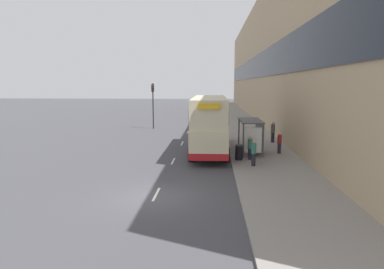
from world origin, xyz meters
TOP-DOWN VIEW (x-y plane):
  - ground_plane at (0.00, 0.00)m, footprint 220.00×220.00m
  - pavement at (6.50, 38.50)m, footprint 5.00×93.00m
  - terrace_facade at (10.49, 38.50)m, footprint 3.10×93.00m
  - lane_mark_0 at (0.00, 0.38)m, footprint 0.12×2.00m
  - lane_mark_1 at (0.00, 7.63)m, footprint 0.12×2.00m
  - lane_mark_2 at (0.00, 14.88)m, footprint 0.12×2.00m
  - lane_mark_3 at (0.00, 22.13)m, footprint 0.12×2.00m
  - lane_mark_4 at (0.00, 29.38)m, footprint 0.12×2.00m
  - lane_mark_5 at (0.00, 36.64)m, footprint 0.12×2.00m
  - lane_mark_6 at (0.00, 43.89)m, footprint 0.12×2.00m
  - bus_shelter at (5.77, 10.16)m, footprint 1.60×4.20m
  - double_decker_bus_near at (2.47, 11.08)m, footprint 2.85×10.90m
  - car_0 at (2.36, 37.68)m, footprint 1.92×3.90m
  - pedestrian_at_shelter at (5.32, 7.83)m, footprint 0.33×0.33m
  - pedestrian_1 at (7.76, 10.16)m, footprint 0.32×0.32m
  - pedestrian_2 at (8.12, 15.08)m, footprint 0.37×0.37m
  - pedestrian_3 at (6.33, 10.13)m, footprint 0.33×0.33m
  - pedestrian_4 at (5.34, 5.98)m, footprint 0.33×0.33m
  - litter_bin at (4.55, 7.70)m, footprint 0.55×0.55m
  - traffic_light_far_kerb at (-4.40, 25.23)m, footprint 0.30×0.32m

SIDE VIEW (x-z plane):
  - ground_plane at x=0.00m, z-range 0.00..0.00m
  - lane_mark_0 at x=0.00m, z-range 0.00..0.01m
  - lane_mark_1 at x=0.00m, z-range 0.00..0.01m
  - lane_mark_2 at x=0.00m, z-range 0.00..0.01m
  - lane_mark_3 at x=0.00m, z-range 0.00..0.01m
  - lane_mark_4 at x=0.00m, z-range 0.00..0.01m
  - lane_mark_5 at x=0.00m, z-range 0.00..0.01m
  - lane_mark_6 at x=0.00m, z-range 0.00..0.01m
  - pavement at x=6.50m, z-range 0.00..0.14m
  - litter_bin at x=4.55m, z-range 0.14..1.19m
  - car_0 at x=2.36m, z-range -0.01..1.69m
  - pedestrian_1 at x=7.76m, z-range 0.16..1.77m
  - pedestrian_at_shelter at x=5.32m, z-range 0.16..1.81m
  - pedestrian_3 at x=6.33m, z-range 0.16..1.81m
  - pedestrian_4 at x=5.34m, z-range 0.16..1.82m
  - pedestrian_2 at x=8.12m, z-range 0.16..2.02m
  - bus_shelter at x=5.77m, z-range 0.64..3.12m
  - double_decker_bus_near at x=2.47m, z-range 0.13..4.43m
  - traffic_light_far_kerb at x=-4.40m, z-range 0.91..6.33m
  - terrace_facade at x=10.49m, z-range -0.01..17.35m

